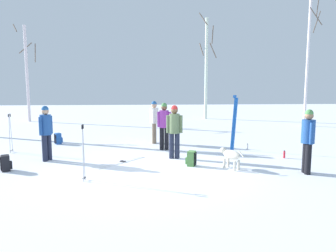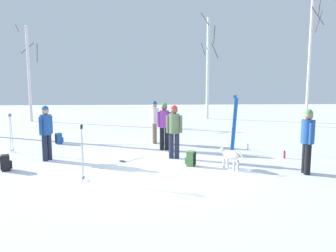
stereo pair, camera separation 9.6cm
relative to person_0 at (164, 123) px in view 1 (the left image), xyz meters
name	(u,v)px [view 1 (the left image)]	position (x,y,z in m)	size (l,w,h in m)	color
ground_plane	(150,170)	(-0.57, -2.77, -0.98)	(60.00, 60.00, 0.00)	white
person_0	(164,123)	(0.00, 0.00, 0.00)	(0.50, 0.34, 1.72)	black
person_1	(308,137)	(3.60, -3.39, 0.00)	(0.34, 0.52, 1.72)	black
person_2	(46,130)	(-3.74, -1.43, 0.00)	(0.34, 0.47, 1.72)	#1E2338
person_3	(154,119)	(-0.33, 1.34, 0.00)	(0.34, 0.52, 1.72)	#72604C
person_4	(174,128)	(0.24, -1.40, 0.00)	(0.52, 0.34, 1.72)	#1E2338
dog	(230,155)	(1.70, -2.78, -0.59)	(0.51, 0.79, 0.57)	beige
ski_pair_planted_0	(234,123)	(2.51, -0.24, 0.01)	(0.23, 0.10, 1.99)	blue
ski_pair_lying_0	(122,162)	(-1.41, -1.85, -0.97)	(1.41, 1.54, 0.05)	white
ski_poles_0	(83,151)	(-2.19, -3.64, -0.24)	(0.07, 0.20, 1.39)	#B2B2BC
ski_poles_1	(10,132)	(-5.37, -0.11, -0.25)	(0.07, 0.23, 1.36)	#B2B2BC
backpack_0	(6,163)	(-4.51, -2.58, -0.77)	(0.34, 0.32, 0.44)	black
backpack_1	(191,159)	(0.65, -2.40, -0.77)	(0.34, 0.32, 0.44)	#4C7F3F
backpack_2	(58,139)	(-4.18, 1.42, -0.77)	(0.34, 0.33, 0.44)	#1E4C99
water_bottle_0	(247,147)	(3.05, -0.17, -0.88)	(0.06, 0.06, 0.21)	silver
water_bottle_1	(284,154)	(3.80, -1.62, -0.86)	(0.07, 0.07, 0.25)	red
birch_tree_1	(27,72)	(-8.26, 9.78, 2.22)	(1.55, 1.53, 6.22)	silver
birch_tree_2	(206,67)	(3.58, 10.66, 2.66)	(1.31, 1.13, 7.27)	silver
birch_tree_3	(308,61)	(8.53, 6.20, 2.71)	(0.90, 0.95, 7.09)	white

